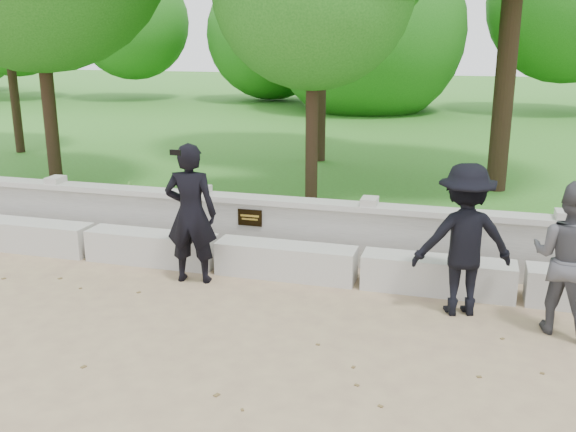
% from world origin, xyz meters
% --- Properties ---
extents(ground, '(80.00, 80.00, 0.00)m').
position_xyz_m(ground, '(0.00, 0.00, 0.00)').
color(ground, tan).
rests_on(ground, ground).
extents(lawn, '(40.00, 22.00, 0.25)m').
position_xyz_m(lawn, '(0.00, 14.00, 0.12)').
color(lawn, '#3B6E22').
rests_on(lawn, ground).
extents(concrete_bench, '(11.90, 0.45, 0.45)m').
position_xyz_m(concrete_bench, '(0.00, 1.90, 0.22)').
color(concrete_bench, beige).
rests_on(concrete_bench, ground).
extents(parapet_wall, '(12.50, 0.35, 0.90)m').
position_xyz_m(parapet_wall, '(0.00, 2.60, 0.46)').
color(parapet_wall, '#BBB8B0').
rests_on(parapet_wall, ground).
extents(man_main, '(0.73, 0.66, 1.85)m').
position_xyz_m(man_main, '(-0.14, 1.41, 0.93)').
color(man_main, black).
rests_on(man_main, ground).
extents(visitor_left, '(1.03, 0.95, 1.69)m').
position_xyz_m(visitor_left, '(4.38, 1.12, 0.85)').
color(visitor_left, '#45454B').
rests_on(visitor_left, ground).
extents(visitor_mid, '(1.30, 0.98, 1.78)m').
position_xyz_m(visitor_mid, '(3.29, 1.35, 0.89)').
color(visitor_mid, black).
rests_on(visitor_mid, ground).
extents(shrub_a, '(0.35, 0.36, 0.57)m').
position_xyz_m(shrub_a, '(-2.08, 3.30, 0.54)').
color(shrub_a, '#407E2A').
rests_on(shrub_a, lawn).
extents(shrub_b, '(0.38, 0.39, 0.55)m').
position_xyz_m(shrub_b, '(-1.48, 3.70, 0.53)').
color(shrub_b, '#407E2A').
rests_on(shrub_b, lawn).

